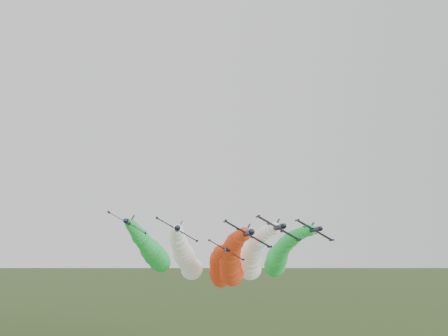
{
  "coord_description": "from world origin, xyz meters",
  "views": [
    {
      "loc": [
        -9.41,
        -74.73,
        32.54
      ],
      "look_at": [
        0.29,
        8.71,
        49.03
      ],
      "focal_mm": 35.0,
      "sensor_mm": 36.0,
      "label": 1
    }
  ],
  "objects_px": {
    "jet_outer_left": "(153,253)",
    "jet_trail": "(219,270)",
    "jet_inner_left": "(186,258)",
    "jet_lead": "(231,263)",
    "jet_inner_right": "(252,258)",
    "jet_outer_right": "(279,257)"
  },
  "relations": [
    {
      "from": "jet_lead",
      "to": "jet_outer_right",
      "type": "height_order",
      "value": "jet_outer_right"
    },
    {
      "from": "jet_lead",
      "to": "jet_inner_right",
      "type": "bearing_deg",
      "value": 43.57
    },
    {
      "from": "jet_inner_left",
      "to": "jet_inner_right",
      "type": "xyz_separation_m",
      "value": [
        18.22,
        -2.84,
        -0.08
      ]
    },
    {
      "from": "jet_outer_left",
      "to": "jet_outer_right",
      "type": "relative_size",
      "value": 0.99
    },
    {
      "from": "jet_inner_left",
      "to": "jet_inner_right",
      "type": "height_order",
      "value": "jet_inner_right"
    },
    {
      "from": "jet_lead",
      "to": "jet_outer_left",
      "type": "xyz_separation_m",
      "value": [
        -21.34,
        18.93,
        2.82
      ]
    },
    {
      "from": "jet_outer_left",
      "to": "jet_trail",
      "type": "height_order",
      "value": "jet_outer_left"
    },
    {
      "from": "jet_lead",
      "to": "jet_inner_right",
      "type": "height_order",
      "value": "jet_inner_right"
    },
    {
      "from": "jet_lead",
      "to": "jet_trail",
      "type": "xyz_separation_m",
      "value": [
        -0.69,
        23.64,
        -2.4
      ]
    },
    {
      "from": "jet_inner_right",
      "to": "jet_outer_right",
      "type": "bearing_deg",
      "value": 50.08
    },
    {
      "from": "jet_trail",
      "to": "jet_inner_left",
      "type": "bearing_deg",
      "value": -126.92
    },
    {
      "from": "jet_inner_left",
      "to": "jet_outer_left",
      "type": "bearing_deg",
      "value": 135.13
    },
    {
      "from": "jet_outer_right",
      "to": "jet_trail",
      "type": "relative_size",
      "value": 1.01
    },
    {
      "from": "jet_inner_right",
      "to": "jet_trail",
      "type": "height_order",
      "value": "jet_inner_right"
    },
    {
      "from": "jet_outer_left",
      "to": "jet_outer_right",
      "type": "height_order",
      "value": "jet_outer_left"
    },
    {
      "from": "jet_lead",
      "to": "jet_outer_left",
      "type": "relative_size",
      "value": 1.01
    },
    {
      "from": "jet_lead",
      "to": "jet_inner_left",
      "type": "distance_m",
      "value": 14.82
    },
    {
      "from": "jet_inner_right",
      "to": "jet_lead",
      "type": "bearing_deg",
      "value": -136.43
    },
    {
      "from": "jet_lead",
      "to": "jet_inner_left",
      "type": "relative_size",
      "value": 1.0
    },
    {
      "from": "jet_lead",
      "to": "jet_inner_right",
      "type": "xyz_separation_m",
      "value": [
        6.67,
        6.35,
        1.21
      ]
    },
    {
      "from": "jet_inner_left",
      "to": "jet_lead",
      "type": "bearing_deg",
      "value": -38.49
    },
    {
      "from": "jet_outer_left",
      "to": "jet_outer_right",
      "type": "xyz_separation_m",
      "value": [
        39.0,
        0.55,
        -1.28
      ]
    }
  ]
}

